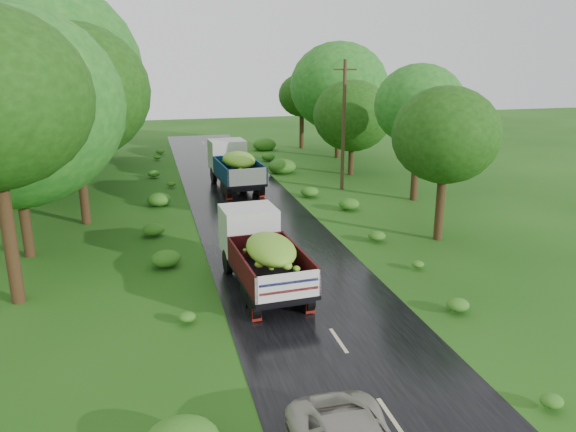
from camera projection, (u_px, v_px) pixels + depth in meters
name	position (u px, v px, depth m)	size (l,w,h in m)	color
ground	(339.00, 341.00, 17.93)	(120.00, 120.00, 0.00)	#17410E
road	(297.00, 280.00, 22.57)	(6.50, 80.00, 0.02)	black
road_lines	(291.00, 271.00, 23.49)	(0.12, 69.60, 0.00)	#BFB78C
truck_near	(261.00, 249.00, 21.67)	(2.64, 6.52, 2.69)	black
truck_far	(234.00, 164.00, 37.09)	(2.86, 7.03, 2.90)	black
utility_pole	(344.00, 124.00, 35.93)	(1.38, 0.67, 8.31)	#382616
trees_left	(52.00, 82.00, 33.74)	(7.25, 34.63, 9.81)	black
trees_right	(359.00, 103.00, 39.91)	(5.85, 29.72, 7.72)	black
shrubs	(254.00, 212.00, 30.82)	(11.90, 44.00, 0.70)	#2B6818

